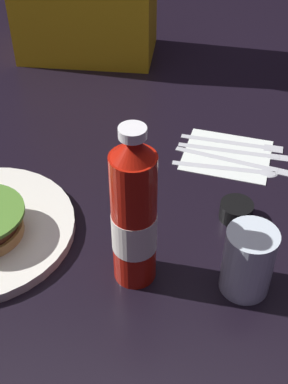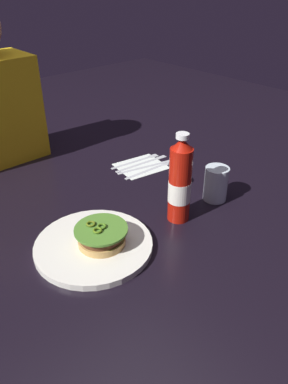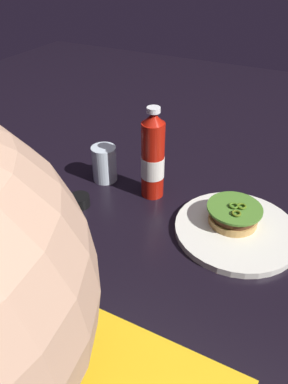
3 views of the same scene
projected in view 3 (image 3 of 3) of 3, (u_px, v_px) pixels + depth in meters
ground_plane at (165, 240)px, 0.87m from camera, size 3.00×3.00×0.00m
dinner_plate at (236, 230)px, 0.89m from camera, size 0.30×0.30×0.02m
burger_sandwich at (234, 215)px, 0.89m from camera, size 0.13×0.13×0.05m
ketchup_bottle at (153, 158)px, 0.96m from camera, size 0.06×0.06×0.26m
water_glass at (104, 164)px, 1.06m from camera, size 0.07×0.07×0.11m
condiment_cup at (80, 201)px, 0.97m from camera, size 0.05×0.05×0.03m
napkin at (42, 245)px, 0.85m from camera, size 0.18×0.17×0.00m
spoon_utensil at (46, 230)px, 0.89m from camera, size 0.19×0.03×0.00m
butter_knife at (39, 236)px, 0.88m from camera, size 0.22×0.07×0.00m
steak_knife at (29, 243)px, 0.85m from camera, size 0.22×0.04×0.00m
fork_utensil at (21, 251)px, 0.83m from camera, size 0.20×0.04×0.00m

